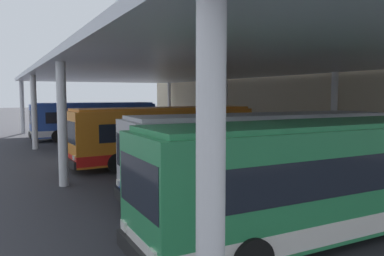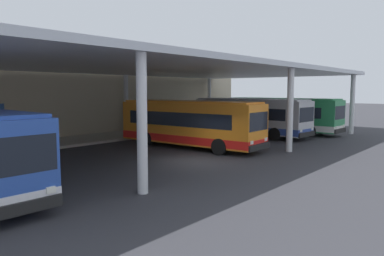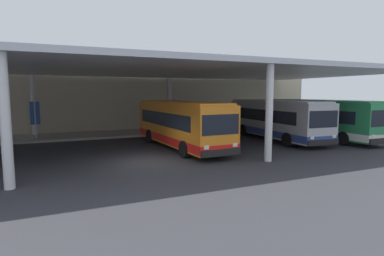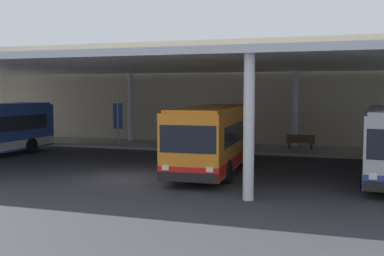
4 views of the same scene
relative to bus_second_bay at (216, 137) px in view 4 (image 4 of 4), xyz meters
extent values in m
plane|color=#333338|center=(-3.33, -3.41, -1.66)|extent=(200.00, 200.00, 0.00)
cube|color=#A39E93|center=(-3.33, 8.34, -1.57)|extent=(42.00, 4.50, 0.18)
cube|color=#C1B293|center=(-3.33, 11.59, 2.18)|extent=(48.00, 1.60, 7.67)
cube|color=silver|center=(-3.33, 2.09, 3.74)|extent=(40.00, 17.00, 0.30)
cylinder|color=silver|center=(-9.49, 10.09, 0.97)|extent=(0.40, 0.40, 5.25)
cylinder|color=silver|center=(2.84, -5.91, 0.97)|extent=(0.40, 0.40, 5.25)
cylinder|color=silver|center=(2.84, 10.09, 0.97)|extent=(0.40, 0.40, 5.25)
cylinder|color=black|center=(-12.60, 2.17, -1.16)|extent=(0.31, 1.01, 1.00)
cube|color=orange|center=(0.00, 0.00, 0.04)|extent=(3.04, 10.52, 2.70)
cube|color=red|center=(0.00, 0.00, -0.96)|extent=(3.06, 10.54, 0.50)
cube|color=black|center=(-0.01, 0.15, 0.34)|extent=(2.99, 8.65, 0.90)
cube|color=black|center=(0.27, -5.14, 0.39)|extent=(2.30, 0.24, 1.10)
cube|color=black|center=(0.28, -5.23, -1.11)|extent=(2.46, 0.29, 0.36)
cube|color=orange|center=(0.00, 0.00, 1.45)|extent=(2.82, 10.09, 0.12)
cube|color=yellow|center=(0.27, -5.11, 1.21)|extent=(1.75, 0.21, 0.28)
cube|color=white|center=(-0.62, -5.27, -0.76)|extent=(0.28, 0.09, 0.20)
cube|color=white|center=(1.17, -5.18, -0.76)|extent=(0.28, 0.09, 0.20)
cylinder|color=black|center=(-1.05, -3.28, -1.16)|extent=(0.33, 1.01, 1.00)
cylinder|color=black|center=(1.39, -3.16, -1.16)|extent=(0.33, 1.01, 1.00)
cylinder|color=black|center=(-1.37, 2.79, -1.16)|extent=(0.33, 1.01, 1.00)
cylinder|color=black|center=(1.07, 2.92, -1.16)|extent=(0.33, 1.01, 1.00)
cube|color=white|center=(7.10, -4.80, -0.76)|extent=(0.28, 0.10, 0.20)
cylinder|color=black|center=(6.90, -2.78, -1.16)|extent=(0.34, 1.02, 1.00)
cylinder|color=black|center=(7.27, 3.29, -1.16)|extent=(0.34, 1.02, 1.00)
cube|color=brown|center=(3.39, 8.34, -1.03)|extent=(1.80, 0.44, 0.08)
cube|color=brown|center=(3.39, 8.54, -0.78)|extent=(1.80, 0.06, 0.44)
cube|color=#2D2D33|center=(2.69, 8.34, -1.25)|extent=(0.10, 0.36, 0.45)
cube|color=#2D2D33|center=(4.09, 8.34, -1.25)|extent=(0.10, 0.36, 0.45)
cylinder|color=#B2B2B7|center=(-9.26, 7.54, 0.12)|extent=(0.12, 0.12, 3.20)
cube|color=#285199|center=(-9.26, 7.52, 0.51)|extent=(0.70, 0.04, 1.80)
camera|label=1|loc=(19.49, -8.45, 2.23)|focal=35.61mm
camera|label=2|loc=(-18.51, -16.07, 2.22)|focal=34.08mm
camera|label=3|loc=(-7.68, -19.47, 2.06)|focal=28.84mm
camera|label=4|loc=(6.13, -22.49, 2.29)|focal=44.00mm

